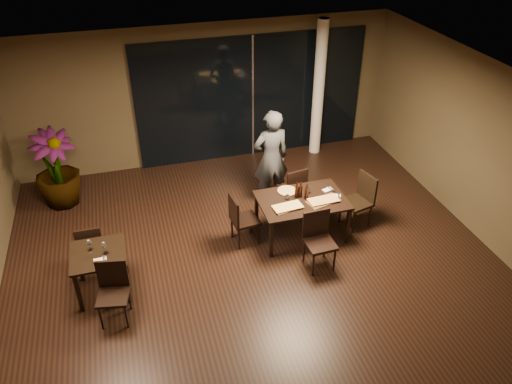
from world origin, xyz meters
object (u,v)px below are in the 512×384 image
(chair_main_left, at_px, (240,217))
(bottle_a, at_px, (297,190))
(chair_side_near, at_px, (113,288))
(diner, at_px, (271,158))
(chair_main_right, at_px, (361,197))
(chair_main_far, at_px, (294,187))
(bottle_b, at_px, (307,191))
(bottle_c, at_px, (301,190))
(side_table, at_px, (99,260))
(chair_side_far, at_px, (91,245))
(potted_plant, at_px, (56,169))
(chair_main_near, at_px, (318,236))
(main_table, at_px, (302,203))

(chair_main_left, xyz_separation_m, bottle_a, (1.00, 0.00, 0.37))
(chair_side_near, distance_m, diner, 3.81)
(chair_main_left, height_order, chair_main_right, chair_main_right)
(chair_main_far, xyz_separation_m, chair_main_right, (1.01, -0.72, 0.04))
(bottle_b, bearing_deg, bottle_c, 135.20)
(side_table, bearing_deg, chair_main_right, 6.68)
(bottle_c, bearing_deg, chair_main_left, -179.93)
(chair_main_left, distance_m, bottle_c, 1.13)
(chair_side_far, height_order, potted_plant, potted_plant)
(side_table, height_order, bottle_a, bottle_a)
(chair_main_left, relative_size, potted_plant, 0.63)
(chair_main_right, bearing_deg, bottle_c, -106.52)
(chair_main_left, relative_size, bottle_b, 3.16)
(side_table, relative_size, chair_side_far, 0.92)
(chair_main_right, bearing_deg, bottle_a, -106.44)
(chair_main_near, xyz_separation_m, bottle_a, (-0.06, 0.88, 0.36))
(chair_main_near, distance_m, potted_plant, 5.08)
(bottle_b, xyz_separation_m, bottle_c, (-0.08, 0.08, -0.00))
(side_table, relative_size, chair_main_right, 0.80)
(main_table, xyz_separation_m, bottle_c, (-0.01, 0.08, 0.22))
(chair_side_far, xyz_separation_m, bottle_b, (3.61, -0.08, 0.42))
(main_table, bearing_deg, bottle_b, 1.80)
(chair_side_far, relative_size, bottle_b, 2.89)
(side_table, xyz_separation_m, bottle_b, (3.47, 0.50, 0.28))
(chair_main_near, height_order, potted_plant, potted_plant)
(chair_main_far, relative_size, bottle_a, 3.01)
(potted_plant, distance_m, bottle_b, 4.73)
(bottle_a, xyz_separation_m, bottle_c, (0.07, -0.00, -0.01))
(potted_plant, bearing_deg, chair_main_right, -22.67)
(chair_main_near, relative_size, diner, 0.51)
(chair_side_far, bearing_deg, chair_main_right, 179.18)
(bottle_a, bearing_deg, bottle_b, -28.34)
(main_table, height_order, diner, diner)
(chair_side_near, relative_size, bottle_c, 3.18)
(chair_main_near, height_order, bottle_c, bottle_c)
(chair_main_right, relative_size, chair_side_far, 1.15)
(main_table, relative_size, bottle_c, 5.11)
(chair_main_left, relative_size, chair_side_near, 1.02)
(chair_side_far, xyz_separation_m, diner, (3.35, 1.10, 0.47))
(diner, relative_size, bottle_c, 6.50)
(potted_plant, bearing_deg, diner, -14.93)
(main_table, height_order, bottle_b, bottle_b)
(chair_main_near, relative_size, chair_main_right, 0.98)
(chair_main_far, xyz_separation_m, chair_main_left, (-1.21, -0.67, 0.01))
(diner, bearing_deg, potted_plant, -19.16)
(chair_main_left, height_order, diner, diner)
(chair_main_far, xyz_separation_m, potted_plant, (-4.23, 1.47, 0.24))
(main_table, bearing_deg, chair_main_near, -91.07)
(chair_main_near, height_order, bottle_b, bottle_b)
(side_table, distance_m, potted_plant, 2.81)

